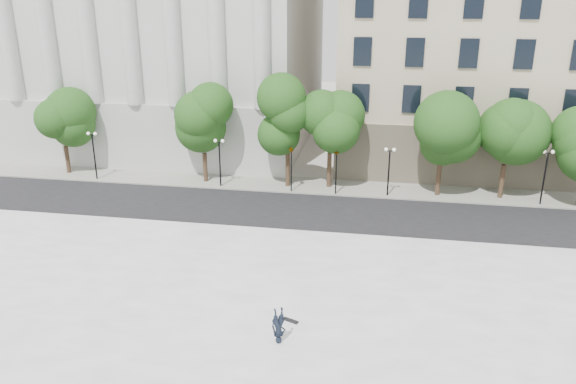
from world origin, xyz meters
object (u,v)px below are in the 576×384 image
at_px(person_lying, 279,338).
at_px(skateboard, 291,320).
at_px(traffic_light_east, 337,149).
at_px(traffic_light_west, 291,147).

height_order(person_lying, skateboard, person_lying).
bearing_deg(traffic_light_east, person_lying, -91.87).
relative_size(traffic_light_east, person_lying, 2.51).
bearing_deg(traffic_light_east, traffic_light_west, 180.00).
relative_size(person_lying, skateboard, 2.16).
xyz_separation_m(traffic_light_east, skateboard, (-0.44, -18.97, -3.28)).
height_order(traffic_light_west, person_lying, traffic_light_west).
relative_size(traffic_light_west, traffic_light_east, 0.99).
bearing_deg(traffic_light_west, traffic_light_east, 0.00).
distance_m(traffic_light_west, skateboard, 19.49).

